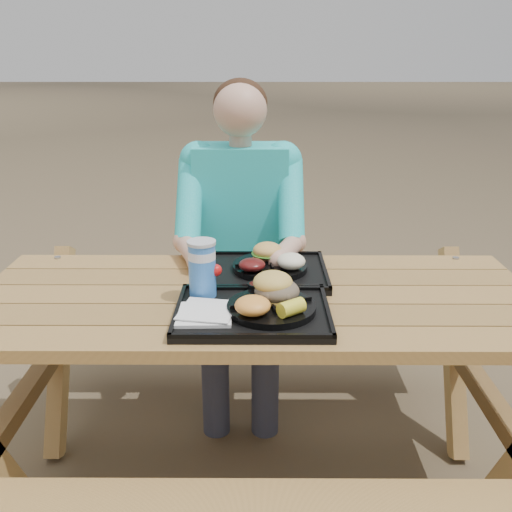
{
  "coord_description": "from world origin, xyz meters",
  "views": [
    {
      "loc": [
        0.01,
        -1.68,
        1.48
      ],
      "look_at": [
        0.0,
        0.0,
        0.88
      ],
      "focal_mm": 40.0,
      "sensor_mm": 36.0,
      "label": 1
    }
  ],
  "objects": [
    {
      "name": "baked_beans",
      "position": [
        -0.01,
        0.11,
        0.81
      ],
      "size": [
        0.09,
        0.09,
        0.04
      ],
      "primitive_type": "ellipsoid",
      "color": "#541110",
      "rests_on": "plate_far"
    },
    {
      "name": "condiment_bbq",
      "position": [
        0.0,
        -0.04,
        0.79
      ],
      "size": [
        0.05,
        0.05,
        0.03
      ],
      "primitive_type": "cylinder",
      "color": "black",
      "rests_on": "tray_near"
    },
    {
      "name": "cutlery_far",
      "position": [
        -0.16,
        0.16,
        0.77
      ],
      "size": [
        0.03,
        0.16,
        0.01
      ],
      "primitive_type": "cube",
      "rotation": [
        0.0,
        0.0,
        0.0
      ],
      "color": "black",
      "rests_on": "tray_far"
    },
    {
      "name": "napkin_stack",
      "position": [
        -0.15,
        -0.2,
        0.78
      ],
      "size": [
        0.16,
        0.16,
        0.02
      ],
      "primitive_type": "cube",
      "rotation": [
        0.0,
        0.0,
        0.03
      ],
      "color": "white",
      "rests_on": "tray_near"
    },
    {
      "name": "plate_far",
      "position": [
        0.05,
        0.17,
        0.78
      ],
      "size": [
        0.26,
        0.26,
        0.02
      ],
      "primitive_type": "cylinder",
      "color": "black",
      "rests_on": "tray_far"
    },
    {
      "name": "mac_cheese",
      "position": [
        -0.01,
        -0.23,
        0.82
      ],
      "size": [
        0.1,
        0.1,
        0.05
      ],
      "primitive_type": "ellipsoid",
      "color": "#FBA842",
      "rests_on": "plate_near"
    },
    {
      "name": "picnic_table",
      "position": [
        0.0,
        0.0,
        0.38
      ],
      "size": [
        1.8,
        1.49,
        0.75
      ],
      "primitive_type": null,
      "color": "#999999",
      "rests_on": "ground"
    },
    {
      "name": "soda_cup",
      "position": [
        -0.16,
        -0.06,
        0.85
      ],
      "size": [
        0.08,
        0.08,
        0.17
      ],
      "primitive_type": "cylinder",
      "color": "blue",
      "rests_on": "tray_near"
    },
    {
      "name": "condiment_mustard",
      "position": [
        0.04,
        -0.03,
        0.79
      ],
      "size": [
        0.05,
        0.05,
        0.03
      ],
      "primitive_type": "cylinder",
      "color": "yellow",
      "rests_on": "tray_near"
    },
    {
      "name": "tray_far",
      "position": [
        0.02,
        0.16,
        0.76
      ],
      "size": [
        0.45,
        0.35,
        0.02
      ],
      "primitive_type": "cube",
      "color": "black",
      "rests_on": "picnic_table"
    },
    {
      "name": "tray_near",
      "position": [
        -0.01,
        -0.16,
        0.76
      ],
      "size": [
        0.45,
        0.35,
        0.02
      ],
      "primitive_type": "cube",
      "color": "black",
      "rests_on": "picnic_table"
    },
    {
      "name": "ground",
      "position": [
        0.0,
        0.0,
        0.0
      ],
      "size": [
        60.0,
        60.0,
        0.0
      ],
      "primitive_type": "plane",
      "color": "#999999",
      "rests_on": "ground"
    },
    {
      "name": "diner",
      "position": [
        -0.06,
        0.61,
        0.64
      ],
      "size": [
        0.48,
        0.84,
        1.28
      ],
      "primitive_type": null,
      "color": "teal",
      "rests_on": "ground"
    },
    {
      "name": "corn_cob",
      "position": [
        0.1,
        -0.24,
        0.81
      ],
      "size": [
        0.1,
        0.1,
        0.04
      ],
      "primitive_type": null,
      "rotation": [
        0.0,
        0.0,
        0.64
      ],
      "color": "yellow",
      "rests_on": "plate_near"
    },
    {
      "name": "potato_salad",
      "position": [
        0.12,
        0.13,
        0.82
      ],
      "size": [
        0.1,
        0.1,
        0.05
      ],
      "primitive_type": "ellipsoid",
      "color": "white",
      "rests_on": "plate_far"
    },
    {
      "name": "sandwich",
      "position": [
        0.06,
        -0.13,
        0.85
      ],
      "size": [
        0.12,
        0.12,
        0.13
      ],
      "primitive_type": null,
      "color": "gold",
      "rests_on": "plate_near"
    },
    {
      "name": "plate_near",
      "position": [
        0.05,
        -0.17,
        0.78
      ],
      "size": [
        0.26,
        0.26,
        0.02
      ],
      "primitive_type": "cylinder",
      "color": "black",
      "rests_on": "tray_near"
    },
    {
      "name": "burger",
      "position": [
        0.04,
        0.22,
        0.84
      ],
      "size": [
        0.1,
        0.1,
        0.09
      ],
      "primitive_type": null,
      "color": "#DFA64E",
      "rests_on": "plate_far"
    }
  ]
}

